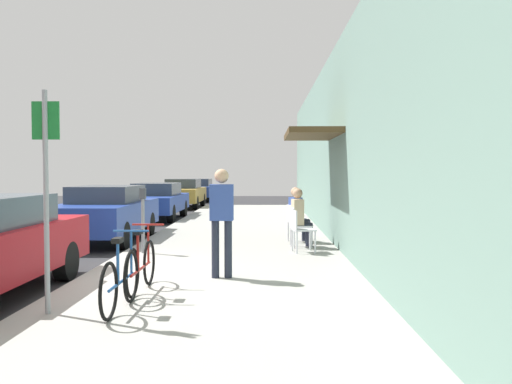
{
  "coord_description": "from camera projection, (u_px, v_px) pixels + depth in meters",
  "views": [
    {
      "loc": [
        2.94,
        -8.22,
        1.78
      ],
      "look_at": [
        2.65,
        8.25,
        1.14
      ],
      "focal_mm": 37.25,
      "sensor_mm": 36.0,
      "label": 1
    }
  ],
  "objects": [
    {
      "name": "sidewalk_slab",
      "position": [
        230.0,
        260.0,
        10.29
      ],
      "size": [
        4.5,
        32.0,
        0.12
      ],
      "primitive_type": "cube",
      "color": "#9E9B93",
      "rests_on": "ground_plane"
    },
    {
      "name": "parked_car_1",
      "position": [
        106.0,
        212.0,
        13.43
      ],
      "size": [
        1.8,
        4.4,
        1.41
      ],
      "color": "navy",
      "rests_on": "ground_plane"
    },
    {
      "name": "ground_plane",
      "position": [
        78.0,
        285.0,
        8.33
      ],
      "size": [
        60.0,
        60.0,
        0.0
      ],
      "primitive_type": "plane",
      "color": "#2D2D30"
    },
    {
      "name": "bicycle_0",
      "position": [
        122.0,
        279.0,
        6.41
      ],
      "size": [
        0.46,
        1.71,
        0.9
      ],
      "color": "black",
      "rests_on": "sidewalk_slab"
    },
    {
      "name": "pedestrian_standing",
      "position": [
        222.0,
        214.0,
        8.24
      ],
      "size": [
        0.36,
        0.22,
        1.7
      ],
      "color": "#232838",
      "rests_on": "sidewalk_slab"
    },
    {
      "name": "cafe_chair_1",
      "position": [
        297.0,
        224.0,
        11.64
      ],
      "size": [
        0.5,
        0.5,
        0.87
      ],
      "color": "silver",
      "rests_on": "sidewalk_slab"
    },
    {
      "name": "bicycle_1",
      "position": [
        141.0,
        267.0,
        7.24
      ],
      "size": [
        0.46,
        1.71,
        0.9
      ],
      "color": "black",
      "rests_on": "sidewalk_slab"
    },
    {
      "name": "seated_patron_2",
      "position": [
        298.0,
        212.0,
        12.51
      ],
      "size": [
        0.51,
        0.46,
        1.29
      ],
      "color": "#232838",
      "rests_on": "sidewalk_slab"
    },
    {
      "name": "parked_car_3",
      "position": [
        183.0,
        193.0,
        26.03
      ],
      "size": [
        1.8,
        4.4,
        1.41
      ],
      "color": "#A58433",
      "rests_on": "ground_plane"
    },
    {
      "name": "parked_car_4",
      "position": [
        198.0,
        189.0,
        31.68
      ],
      "size": [
        1.8,
        4.4,
        1.34
      ],
      "color": "navy",
      "rests_on": "ground_plane"
    },
    {
      "name": "street_sign",
      "position": [
        46.0,
        184.0,
        6.14
      ],
      "size": [
        0.32,
        0.06,
        2.6
      ],
      "color": "gray",
      "rests_on": "sidewalk_slab"
    },
    {
      "name": "building_facade",
      "position": [
        354.0,
        144.0,
        10.17
      ],
      "size": [
        1.4,
        32.0,
        4.59
      ],
      "color": "gray",
      "rests_on": "ground_plane"
    },
    {
      "name": "parking_meter",
      "position": [
        143.0,
        215.0,
        10.78
      ],
      "size": [
        0.12,
        0.1,
        1.32
      ],
      "color": "slate",
      "rests_on": "sidewalk_slab"
    },
    {
      "name": "parked_car_2",
      "position": [
        156.0,
        200.0,
        19.65
      ],
      "size": [
        1.8,
        4.4,
        1.35
      ],
      "color": "navy",
      "rests_on": "ground_plane"
    },
    {
      "name": "seated_patron_1",
      "position": [
        300.0,
        215.0,
        11.64
      ],
      "size": [
        0.47,
        0.41,
        1.29
      ],
      "color": "#232838",
      "rests_on": "sidewalk_slab"
    },
    {
      "name": "cafe_chair_0",
      "position": [
        300.0,
        228.0,
        10.87
      ],
      "size": [
        0.52,
        0.52,
        0.87
      ],
      "color": "silver",
      "rests_on": "sidewalk_slab"
    },
    {
      "name": "cafe_chair_2",
      "position": [
        295.0,
        220.0,
        12.5
      ],
      "size": [
        0.55,
        0.55,
        0.87
      ],
      "color": "silver",
      "rests_on": "sidewalk_slab"
    }
  ]
}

